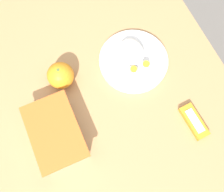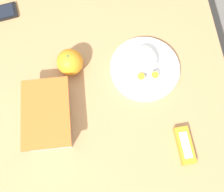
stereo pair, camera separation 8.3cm
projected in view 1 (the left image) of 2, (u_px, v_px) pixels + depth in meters
ground_plane at (102, 145)px, 1.54m from camera, size 10.00×10.00×0.00m
table at (96, 117)px, 0.91m from camera, size 1.11×0.94×0.73m
food_container at (57, 134)px, 0.78m from camera, size 0.21×0.14×0.08m
orange_fruit at (61, 75)px, 0.83m from camera, size 0.09×0.09×0.09m
rice_plate at (133, 59)px, 0.88m from camera, size 0.23×0.23×0.06m
candy_bar at (194, 121)px, 0.82m from camera, size 0.12×0.05×0.02m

